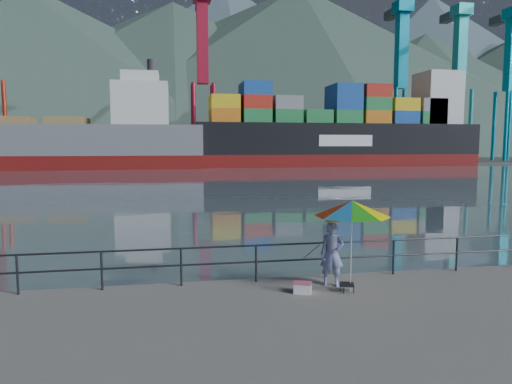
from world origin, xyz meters
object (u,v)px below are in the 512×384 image
(bulk_carrier, at_px, (43,143))
(fisherman, at_px, (332,254))
(beach_umbrella, at_px, (352,209))
(container_ship, at_px, (345,133))
(cooler_bag, at_px, (302,288))

(bulk_carrier, bearing_deg, fisherman, -70.05)
(fisherman, xyz_separation_m, bulk_carrier, (-25.08, 69.08, 3.22))
(beach_umbrella, xyz_separation_m, container_ship, (27.63, 71.42, 3.77))
(fisherman, bearing_deg, beach_umbrella, -42.49)
(container_ship, bearing_deg, bulk_carrier, -178.05)
(cooler_bag, bearing_deg, bulk_carrier, 130.44)
(bulk_carrier, distance_m, container_ship, 53.08)
(container_ship, bearing_deg, cooler_bag, -112.03)
(fisherman, bearing_deg, container_ship, 85.95)
(cooler_bag, distance_m, container_ship, 77.18)
(fisherman, xyz_separation_m, beach_umbrella, (0.31, -0.53, 1.27))
(fisherman, distance_m, bulk_carrier, 73.57)
(cooler_bag, height_order, bulk_carrier, bulk_carrier)
(beach_umbrella, bearing_deg, container_ship, 68.85)
(beach_umbrella, relative_size, cooler_bag, 5.83)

